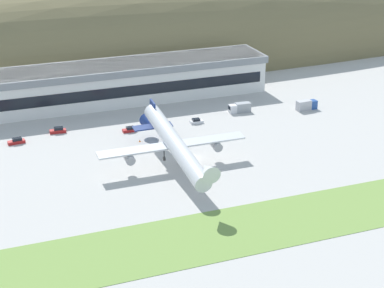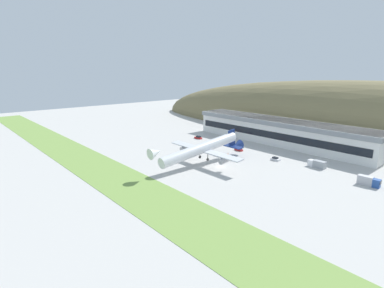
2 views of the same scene
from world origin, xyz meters
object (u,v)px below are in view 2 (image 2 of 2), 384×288
object	(u,v)px
service_car_2	(275,159)
fuel_truck	(369,181)
cargo_airplane	(202,149)
traffic_cone_0	(228,153)
terminal_building	(279,130)
box_truck	(317,164)
service_car_0	(198,138)
service_car_1	(239,149)
service_car_3	(219,140)

from	to	relation	value
service_car_2	fuel_truck	size ratio (longest dim) A/B	0.57
cargo_airplane	fuel_truck	xyz separation A→B (m)	(52.39, 25.78, -4.96)
traffic_cone_0	terminal_building	bearing A→B (deg)	84.95
service_car_2	traffic_cone_0	bearing A→B (deg)	-158.12
box_truck	traffic_cone_0	distance (m)	37.52
service_car_0	box_truck	bearing A→B (deg)	1.26
service_car_1	service_car_2	bearing A→B (deg)	-0.83
service_car_0	fuel_truck	xyz separation A→B (m)	(87.34, -3.86, 0.81)
service_car_1	box_truck	size ratio (longest dim) A/B	0.58
cargo_airplane	service_car_3	size ratio (longest dim) A/B	10.26
terminal_building	fuel_truck	bearing A→B (deg)	-28.56
service_car_3	box_truck	xyz separation A→B (m)	(55.23, -2.42, 0.67)
fuel_truck	service_car_0	bearing A→B (deg)	177.47
cargo_airplane	box_truck	world-z (taller)	cargo_airplane
fuel_truck	box_truck	distance (m)	20.92
cargo_airplane	service_car_0	xyz separation A→B (m)	(-34.95, 29.64, -5.77)
service_car_2	traffic_cone_0	distance (m)	21.13
fuel_truck	box_truck	world-z (taller)	fuel_truck
terminal_building	cargo_airplane	xyz separation A→B (m)	(0.21, -54.41, -0.52)
service_car_2	fuel_truck	xyz separation A→B (m)	(36.12, -1.09, 0.89)
service_car_1	service_car_2	size ratio (longest dim) A/B	1.02
service_car_1	box_truck	world-z (taller)	box_truck
cargo_airplane	traffic_cone_0	bearing A→B (deg)	99.96
cargo_airplane	service_car_3	world-z (taller)	cargo_airplane
service_car_0	service_car_2	bearing A→B (deg)	-3.09
cargo_airplane	box_truck	distance (m)	45.03
cargo_airplane	service_car_3	distance (m)	41.10
service_car_1	service_car_0	bearing A→B (deg)	175.45
terminal_building	service_car_3	size ratio (longest dim) A/B	20.82
service_car_3	terminal_building	bearing A→B (deg)	42.41
fuel_truck	box_truck	bearing A→B (deg)	165.23
service_car_2	service_car_3	xyz separation A→B (m)	(-39.34, 6.66, 0.11)
service_car_2	box_truck	world-z (taller)	box_truck
service_car_0	service_car_2	distance (m)	51.29
service_car_2	traffic_cone_0	xyz separation A→B (m)	(-19.61, -7.87, -0.30)
terminal_building	service_car_2	distance (m)	32.72
cargo_airplane	fuel_truck	world-z (taller)	cargo_airplane
service_car_2	cargo_airplane	bearing A→B (deg)	-121.20
terminal_building	cargo_airplane	distance (m)	54.41
terminal_building	service_car_3	distance (m)	31.59
service_car_2	traffic_cone_0	size ratio (longest dim) A/B	6.76
service_car_1	service_car_3	world-z (taller)	service_car_3
cargo_airplane	traffic_cone_0	world-z (taller)	cargo_airplane
service_car_2	terminal_building	bearing A→B (deg)	120.89
terminal_building	box_truck	xyz separation A→B (m)	(32.37, -23.30, -5.59)
box_truck	traffic_cone_0	size ratio (longest dim) A/B	11.98
cargo_airplane	service_car_1	xyz separation A→B (m)	(-3.88, 27.16, -5.82)
service_car_3	fuel_truck	bearing A→B (deg)	-5.86
cargo_airplane	service_car_1	world-z (taller)	cargo_airplane
box_truck	service_car_2	bearing A→B (deg)	-165.07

